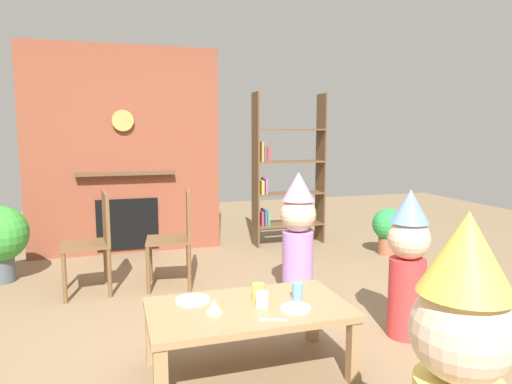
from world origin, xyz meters
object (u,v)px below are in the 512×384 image
child_in_pink (408,260)px  paper_cup_near_right (297,291)px  coffee_table (249,316)px  paper_plate_front (193,300)px  child_with_cone_hat (459,382)px  birthday_cake_slice (214,306)px  bookshelf (284,175)px  paper_plate_rear (296,308)px  potted_plant_tall (388,228)px  paper_cup_center (262,299)px  dining_chair_left (96,236)px  dining_chair_middle (179,232)px  child_by_the_chairs (298,233)px  paper_cup_near_left (258,293)px

child_in_pink → paper_cup_near_right: bearing=0.7°
coffee_table → paper_plate_front: size_ratio=5.63×
paper_plate_front → child_with_cone_hat: (0.61, -1.53, 0.21)m
paper_plate_front → birthday_cake_slice: 0.23m
bookshelf → paper_plate_rear: (-1.07, -3.01, -0.47)m
potted_plant_tall → paper_plate_front: bearing=-144.3°
paper_plate_front → child_with_cone_hat: bearing=-68.1°
paper_cup_near_right → birthday_cake_slice: 0.54m
paper_cup_center → coffee_table: bearing=157.4°
bookshelf → dining_chair_left: 2.53m
child_with_cone_hat → dining_chair_middle: 3.06m
child_in_pink → potted_plant_tall: 2.22m
paper_cup_near_right → child_by_the_chairs: child_by_the_chairs is taller
child_with_cone_hat → dining_chair_middle: (-0.50, 3.02, -0.12)m
paper_cup_near_left → birthday_cake_slice: (-0.29, -0.09, -0.01)m
dining_chair_middle → child_by_the_chairs: bearing=152.9°
paper_cup_center → birthday_cake_slice: 0.29m
paper_cup_near_right → paper_plate_front: bearing=165.9°
coffee_table → birthday_cake_slice: 0.24m
paper_plate_rear → coffee_table: bearing=153.5°
dining_chair_left → child_with_cone_hat: bearing=105.8°
coffee_table → child_with_cone_hat: (0.32, -1.34, 0.28)m
bookshelf → paper_cup_center: (-1.24, -2.91, -0.43)m
child_with_cone_hat → dining_chair_middle: size_ratio=1.32×
paper_cup_near_left → dining_chair_middle: size_ratio=0.12×
child_in_pink → birthday_cake_slice: bearing=0.2°
dining_chair_middle → child_in_pink: bearing=139.0°
paper_cup_near_left → child_by_the_chairs: size_ratio=0.10×
bookshelf → child_with_cone_hat: size_ratio=1.60×
paper_cup_center → dining_chair_left: dining_chair_left is taller
paper_plate_front → dining_chair_left: size_ratio=0.23×
bookshelf → child_with_cone_hat: bearing=-103.3°
bookshelf → paper_cup_near_right: (-0.99, -2.86, -0.42)m
child_by_the_chairs → dining_chair_middle: child_by_the_chairs is taller
paper_cup_near_left → child_in_pink: (1.11, 0.08, 0.09)m
paper_cup_center → potted_plant_tall: potted_plant_tall is taller
birthday_cake_slice → paper_cup_center: bearing=0.2°
paper_cup_center → paper_plate_rear: 0.20m
child_by_the_chairs → potted_plant_tall: child_by_the_chairs is taller
paper_plate_rear → child_by_the_chairs: bearing=67.0°
coffee_table → paper_cup_center: bearing=-22.6°
paper_cup_near_left → paper_plate_rear: bearing=-47.9°
paper_cup_near_left → paper_plate_front: 0.40m
birthday_cake_slice → dining_chair_middle: size_ratio=0.11×
coffee_table → birthday_cake_slice: birthday_cake_slice is taller
coffee_table → paper_plate_rear: bearing=-26.5°
bookshelf → potted_plant_tall: size_ratio=3.51×
paper_plate_rear → birthday_cake_slice: size_ratio=1.76×
coffee_table → dining_chair_left: bearing=117.7°
paper_cup_near_right → potted_plant_tall: bearing=45.6°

